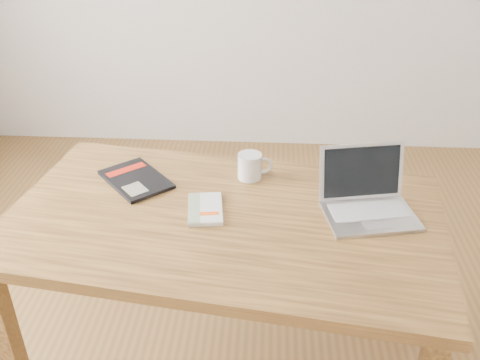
# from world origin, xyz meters

# --- Properties ---
(room) EXTENTS (4.04, 4.04, 2.70)m
(room) POSITION_xyz_m (-0.07, 0.00, 1.36)
(room) COLOR brown
(room) RESTS_ON ground
(desk) EXTENTS (1.51, 1.00, 0.75)m
(desk) POSITION_xyz_m (-0.14, -0.06, 0.66)
(desk) COLOR brown
(desk) RESTS_ON ground
(white_guidebook) EXTENTS (0.13, 0.20, 0.02)m
(white_guidebook) POSITION_xyz_m (-0.20, -0.03, 0.76)
(white_guidebook) COLOR beige
(white_guidebook) RESTS_ON desk
(black_guidebook) EXTENTS (0.31, 0.32, 0.01)m
(black_guidebook) POSITION_xyz_m (-0.47, 0.14, 0.76)
(black_guidebook) COLOR black
(black_guidebook) RESTS_ON desk
(laptop) EXTENTS (0.33, 0.30, 0.20)m
(laptop) POSITION_xyz_m (0.33, -0.00, 0.79)
(laptop) COLOR silver
(laptop) RESTS_ON desk
(coffee_mug) EXTENTS (0.13, 0.09, 0.09)m
(coffee_mug) POSITION_xyz_m (-0.06, 0.19, 0.80)
(coffee_mug) COLOR white
(coffee_mug) RESTS_ON desk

